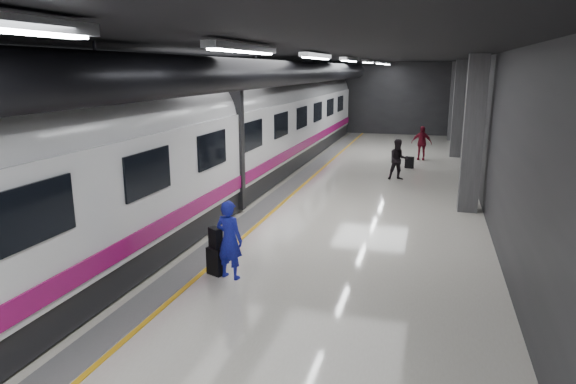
% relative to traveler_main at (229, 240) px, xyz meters
% --- Properties ---
extents(ground, '(40.00, 40.00, 0.00)m').
position_rel_traveler_main_xyz_m(ground, '(0.31, 4.61, -0.80)').
color(ground, silver).
rests_on(ground, ground).
extents(platform_hall, '(10.02, 40.02, 4.51)m').
position_rel_traveler_main_xyz_m(platform_hall, '(0.02, 5.56, 2.74)').
color(platform_hall, black).
rests_on(platform_hall, ground).
extents(train, '(3.05, 38.00, 4.05)m').
position_rel_traveler_main_xyz_m(train, '(-2.94, 4.60, 1.27)').
color(train, black).
rests_on(train, ground).
extents(traveler_main, '(0.65, 0.50, 1.60)m').
position_rel_traveler_main_xyz_m(traveler_main, '(0.00, 0.00, 0.00)').
color(traveler_main, '#192AC2').
rests_on(traveler_main, ground).
extents(suitcase_main, '(0.41, 0.34, 0.57)m').
position_rel_traveler_main_xyz_m(suitcase_main, '(-0.34, 0.08, -0.52)').
color(suitcase_main, black).
rests_on(suitcase_main, ground).
extents(shoulder_bag, '(0.34, 0.32, 0.41)m').
position_rel_traveler_main_xyz_m(shoulder_bag, '(-0.35, 0.11, -0.03)').
color(shoulder_bag, black).
rests_on(shoulder_bag, suitcase_main).
extents(traveler_far_a, '(0.88, 0.77, 1.53)m').
position_rel_traveler_main_xyz_m(traveler_far_a, '(2.56, 10.48, -0.03)').
color(traveler_far_a, black).
rests_on(traveler_far_a, ground).
extents(traveler_far_b, '(0.94, 0.45, 1.55)m').
position_rel_traveler_main_xyz_m(traveler_far_b, '(3.28, 15.24, -0.02)').
color(traveler_far_b, maroon).
rests_on(traveler_far_b, ground).
extents(suitcase_far, '(0.38, 0.30, 0.49)m').
position_rel_traveler_main_xyz_m(suitcase_far, '(2.88, 12.98, -0.56)').
color(suitcase_far, black).
rests_on(suitcase_far, ground).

